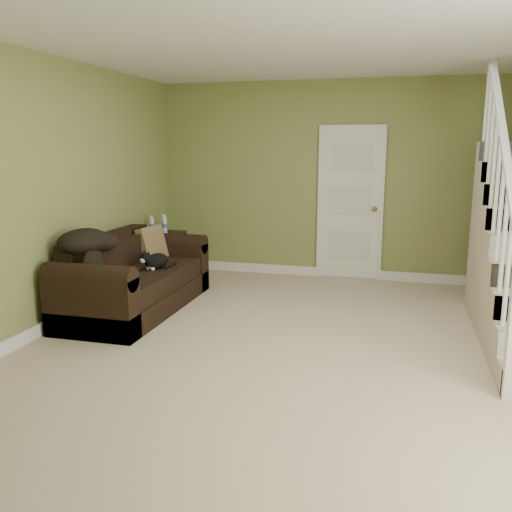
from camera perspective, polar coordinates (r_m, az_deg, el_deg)
The scene contains 14 objects.
floor at distance 4.89m, azimuth 5.31°, elevation -9.54°, with size 5.00×5.50×0.01m, color tan.
ceiling at distance 4.65m, azimuth 5.94°, elevation 21.95°, with size 5.00×5.50×0.01m, color white.
wall_back at distance 7.31m, azimuth 9.21°, elevation 7.80°, with size 5.00×0.04×2.60m, color olive.
wall_front at distance 1.96m, azimuth -7.82°, elevation -1.94°, with size 5.00×0.04×2.60m, color olive.
wall_left at distance 5.57m, azimuth -20.80°, elevation 6.10°, with size 0.04×5.50×2.60m, color olive.
baseboard_back at distance 7.46m, azimuth 8.89°, elevation -1.76°, with size 5.00×0.04×0.12m, color white.
baseboard_left at distance 5.79m, azimuth -19.68°, elevation -6.19°, with size 0.04×5.50×0.12m, color white.
door at distance 7.28m, azimuth 9.90°, elevation 5.44°, with size 0.86×0.12×2.02m.
sofa at distance 6.03m, azimuth -12.77°, elevation -2.63°, with size 0.89×2.07×0.82m.
side_table at distance 7.25m, azimuth -9.96°, elevation -0.01°, with size 0.54×0.54×0.87m.
cat at distance 5.97m, azimuth -10.51°, elevation -0.52°, with size 0.27×0.48×0.23m.
banana at distance 5.85m, azimuth -12.87°, elevation -1.50°, with size 0.05×0.17×0.05m, color yellow.
throw_pillow at distance 6.51m, azimuth -10.87°, elevation 1.28°, with size 0.10×0.41×0.41m, color #452F1B.
throw_blanket at distance 5.51m, azimuth -17.67°, elevation 1.48°, with size 0.45×0.60×0.25m, color black.
Camera 1 is at (0.75, -4.51, 1.75)m, focal length 38.00 mm.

